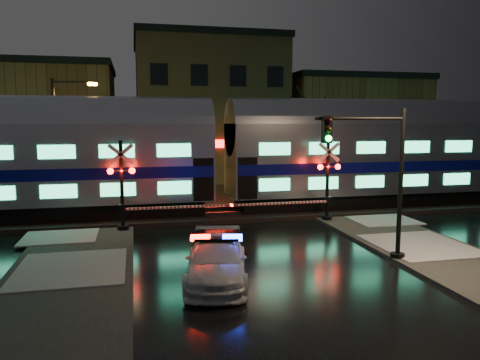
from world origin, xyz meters
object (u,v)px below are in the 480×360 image
crossing_signal_left (130,195)px  crossing_signal_right (321,189)px  police_car (217,261)px  traffic_light (379,182)px  streetlight (60,135)px

crossing_signal_left → crossing_signal_right: bearing=-0.0°
crossing_signal_left → police_car: bearing=-70.1°
crossing_signal_left → traffic_light: size_ratio=1.08×
crossing_signal_right → crossing_signal_left: 9.09m
crossing_signal_right → police_car: bearing=-131.7°
police_car → traffic_light: bearing=17.8°
police_car → crossing_signal_left: crossing_signal_left is taller
police_car → crossing_signal_right: size_ratio=0.83×
police_car → traffic_light: (5.86, 0.69, 2.22)m
police_car → traffic_light: 6.30m
traffic_light → streetlight: streetlight is taller
crossing_signal_right → streetlight: 14.75m
crossing_signal_right → streetlight: streetlight is taller
traffic_light → streetlight: bearing=145.2°
police_car → streetlight: bearing=125.9°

